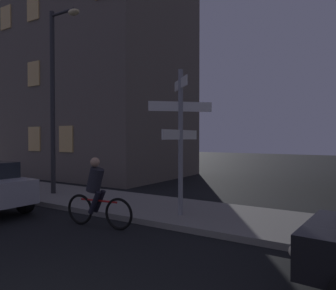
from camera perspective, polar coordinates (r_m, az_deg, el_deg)
The scene contains 5 objects.
sidewalk_kerb at distance 8.18m, azimuth 11.57°, elevation -12.84°, with size 40.00×2.78×0.14m, color gray.
signpost at distance 7.96m, azimuth 2.25°, elevation 2.57°, with size 1.17×1.66×3.61m.
street_lamp at distance 11.76m, azimuth -19.35°, elevation 9.69°, with size 1.39×0.28×6.25m.
cyclist at distance 7.67m, azimuth -12.53°, elevation -8.61°, with size 1.81×0.37×1.61m.
building_left_block at distance 19.83m, azimuth -12.36°, elevation 23.41°, with size 9.35×6.48×19.06m.
Camera 1 is at (2.82, -1.41, 2.07)m, focal length 34.28 mm.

